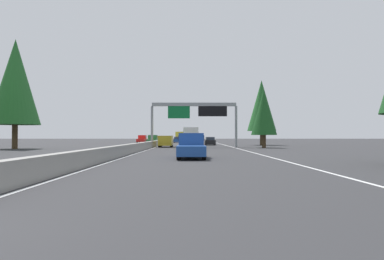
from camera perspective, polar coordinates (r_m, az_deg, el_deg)
name	(u,v)px	position (r m, az deg, el deg)	size (l,w,h in m)	color
ground_plane	(161,145)	(65.46, -4.91, -2.39)	(320.00, 320.00, 0.00)	#2D2D30
median_barrier	(167,141)	(85.42, -4.01, -1.75)	(180.00, 0.56, 0.90)	gray
shoulder_stripe_right	(220,144)	(75.49, 4.47, -2.19)	(160.00, 0.16, 0.01)	silver
shoulder_stripe_median	(166,144)	(75.41, -4.10, -2.19)	(160.00, 0.16, 0.01)	silver
sign_gantry_overhead	(195,112)	(53.27, 0.51, 2.87)	(0.50, 12.68, 6.52)	gray
pickup_far_left	(191,146)	(27.12, -0.12, -2.49)	(5.60, 2.00, 1.86)	#1E4793
sedan_far_center	(189,143)	(47.50, -0.40, -2.11)	(4.40, 1.80, 1.47)	white
sedan_mid_right	(210,141)	(65.67, 2.84, -1.79)	(4.40, 1.80, 1.47)	black
box_truck_near_center	(180,136)	(114.22, -1.94, -0.97)	(8.50, 2.40, 2.95)	gold
sedan_distant_b	(177,140)	(91.94, -2.31, -1.55)	(4.40, 1.80, 1.47)	#1E4793
bus_mid_left	(191,136)	(66.18, -0.18, -0.89)	(11.50, 2.55, 3.10)	white
minivan_mid_center	(166,141)	(54.40, -4.12, -1.68)	(5.00, 1.95, 1.69)	#AD931E
pickup_far_right	(190,138)	(134.13, -0.29, -1.26)	(5.60, 2.00, 1.86)	white
oncoming_near	(142,139)	(90.77, -7.83, -1.40)	(5.60, 2.00, 1.86)	red
oncoming_far	(153,139)	(77.09, -6.20, -1.49)	(5.60, 2.00, 1.86)	#2D6B38
conifer_right_near	(264,112)	(51.76, 11.19, 2.72)	(3.58, 3.58, 8.14)	#4C3823
conifer_right_mid	(262,106)	(66.83, 10.85, 3.77)	(5.16, 5.16, 11.72)	#4C3823
conifer_left_near	(15,82)	(52.03, -25.95, 6.79)	(6.19, 6.19, 14.07)	#4C3823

